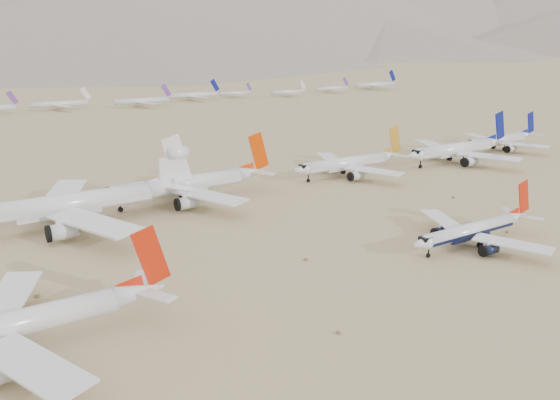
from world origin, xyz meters
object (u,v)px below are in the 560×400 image
(main_airliner, at_px, (474,230))
(row2_navy_widebody, at_px, (458,149))
(second_airliner, at_px, (17,324))
(row2_white_trijet, at_px, (77,202))

(main_airliner, bearing_deg, row2_navy_widebody, 42.53)
(main_airliner, relative_size, second_airliner, 0.81)
(second_airliner, bearing_deg, row2_white_trijet, 68.93)
(main_airliner, relative_size, row2_navy_widebody, 0.73)
(row2_white_trijet, bearing_deg, main_airliner, -40.41)
(second_airliner, height_order, row2_navy_widebody, row2_navy_widebody)
(second_airliner, relative_size, row2_navy_widebody, 0.90)
(row2_navy_widebody, height_order, row2_white_trijet, row2_white_trijet)
(main_airliner, height_order, second_airliner, second_airliner)
(second_airliner, xyz_separation_m, row2_white_trijet, (22.70, 58.93, 1.62))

